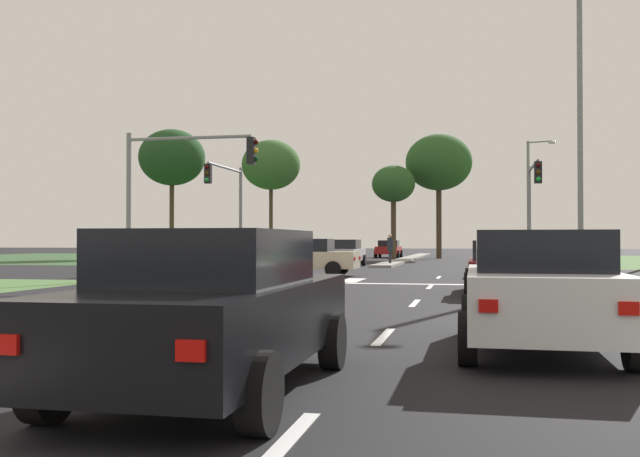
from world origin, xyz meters
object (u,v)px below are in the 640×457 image
at_px(car_teal_eighth, 532,257).
at_px(traffic_signal_far_left, 229,195).
at_px(car_grey_third, 158,255).
at_px(treeline_second, 271,165).
at_px(car_maroon_seventh, 502,266).
at_px(treeline_third, 393,185).
at_px(car_black_near, 214,309).
at_px(car_silver_sixth, 344,253).
at_px(street_lamp_second, 581,119).
at_px(treeline_fourth, 439,163).
at_px(car_red_fourth, 389,249).
at_px(traffic_signal_near_left, 176,177).
at_px(car_beige_second, 303,257).
at_px(traffic_signal_far_right, 533,194).
at_px(car_white_fifth, 539,290).
at_px(treeline_near, 172,158).
at_px(street_lamp_third, 531,194).
at_px(pedestrian_at_median, 390,245).

xyz_separation_m(car_teal_eighth, traffic_signal_far_left, (-14.72, 6.00, 3.01)).
relative_size(car_grey_third, treeline_second, 0.42).
bearing_deg(car_grey_third, treeline_second, 5.75).
xyz_separation_m(car_maroon_seventh, treeline_third, (-6.79, 35.56, 5.01)).
distance_m(car_black_near, car_silver_sixth, 33.80).
distance_m(car_black_near, street_lamp_second, 22.82).
relative_size(car_silver_sixth, treeline_second, 0.44).
bearing_deg(treeline_third, car_black_near, -85.88).
xyz_separation_m(car_grey_third, treeline_second, (-2.91, 28.91, 7.04)).
bearing_deg(treeline_second, traffic_signal_far_left, -79.54).
bearing_deg(treeline_fourth, car_red_fourth, 151.03).
bearing_deg(traffic_signal_near_left, treeline_third, 81.78).
bearing_deg(treeline_third, treeline_second, 163.29).
xyz_separation_m(car_beige_second, treeline_fourth, (4.16, 29.91, 6.91)).
height_order(traffic_signal_far_right, street_lamp_second, street_lamp_second).
relative_size(car_beige_second, car_red_fourth, 1.06).
bearing_deg(treeline_fourth, car_white_fifth, -85.89).
bearing_deg(traffic_signal_far_left, treeline_near, 120.15).
bearing_deg(car_white_fifth, treeline_fourth, 94.11).
relative_size(car_black_near, car_maroon_seventh, 1.01).
relative_size(car_black_near, treeline_fourth, 0.46).
distance_m(car_red_fourth, street_lamp_second, 35.61).
bearing_deg(street_lamp_third, street_lamp_second, -90.33).
bearing_deg(treeline_third, car_red_fourth, 100.48).
xyz_separation_m(car_maroon_seventh, traffic_signal_near_left, (-11.33, 4.14, 3.02)).
distance_m(car_red_fourth, car_teal_eighth, 32.85).
relative_size(car_red_fourth, treeline_near, 0.40).
xyz_separation_m(car_red_fourth, treeline_third, (0.98, -5.30, 5.01)).
xyz_separation_m(car_grey_third, treeline_third, (7.82, 25.69, 4.96)).
relative_size(car_grey_third, car_maroon_seventh, 0.94).
relative_size(car_beige_second, car_silver_sixth, 1.04).
bearing_deg(treeline_fourth, car_beige_second, -97.93).
distance_m(car_silver_sixth, traffic_signal_far_right, 11.13).
relative_size(car_grey_third, treeline_third, 0.58).
relative_size(traffic_signal_far_left, treeline_fourth, 0.54).
distance_m(car_red_fourth, pedestrian_at_median, 19.30).
relative_size(street_lamp_second, street_lamp_third, 1.25).
bearing_deg(traffic_signal_far_left, car_black_near, -71.21).
bearing_deg(treeline_second, car_beige_second, -71.85).
xyz_separation_m(traffic_signal_far_left, treeline_fourth, (9.75, 23.11, 3.90)).
height_order(car_white_fifth, treeline_second, treeline_second).
relative_size(car_red_fourth, traffic_signal_far_left, 0.79).
bearing_deg(street_lamp_second, treeline_fourth, 101.92).
relative_size(car_black_near, car_red_fourth, 1.05).
xyz_separation_m(car_beige_second, traffic_signal_far_left, (-5.58, 6.80, 3.02)).
distance_m(car_beige_second, car_grey_third, 7.12).
bearing_deg(traffic_signal_near_left, car_teal_eighth, 22.06).
relative_size(car_maroon_seventh, treeline_near, 0.42).
bearing_deg(traffic_signal_far_right, car_silver_sixth, 156.53).
xyz_separation_m(car_black_near, pedestrian_at_median, (-2.29, 35.67, 0.36)).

